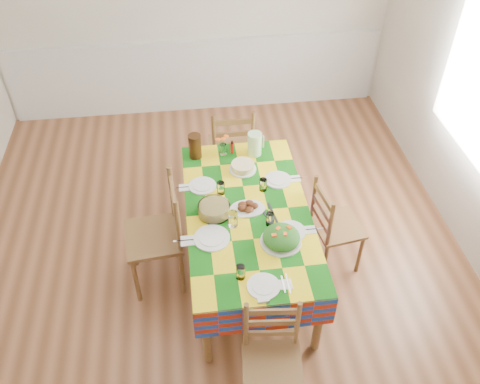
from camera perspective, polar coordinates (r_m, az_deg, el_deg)
The scene contains 22 objects.
room at distance 3.75m, azimuth -3.30°, elevation 6.51°, with size 4.58×5.08×2.78m.
wainscot at distance 6.31m, azimuth -4.91°, elevation 13.09°, with size 4.41×0.06×0.92m.
dining_table at distance 4.09m, azimuth 0.88°, elevation -2.93°, with size 0.98×1.83×0.71m.
setting_near_head at distance 3.54m, azimuth 1.81°, elevation -9.94°, with size 0.37×0.25×0.11m.
setting_left_near at distance 3.84m, azimuth -2.42°, elevation -4.41°, with size 0.50×0.30×0.13m.
setting_left_far at distance 4.22m, azimuth -3.58°, elevation 0.62°, with size 0.42×0.25×0.11m.
setting_right_near at distance 3.89m, azimuth 4.95°, elevation -3.89°, with size 0.43×0.25×0.11m.
setting_right_far at distance 4.27m, azimuth 3.75°, elevation 1.20°, with size 0.43×0.25×0.11m.
meat_platter at distance 4.03m, azimuth 0.84°, elevation -1.73°, with size 0.28×0.20×0.05m.
salad_platter at distance 3.78m, azimuth 4.65°, elevation -5.12°, with size 0.31×0.31×0.13m.
pasta_bowl at distance 3.99m, azimuth -2.93°, elevation -1.97°, with size 0.26×0.26×0.09m.
cake at distance 4.40m, azimuth 0.31°, elevation 2.84°, with size 0.24×0.24×0.07m.
serving_utensils at distance 3.99m, azimuth 3.50°, elevation -2.80°, with size 0.14×0.32×0.01m.
flower_vase at distance 4.55m, azimuth -1.93°, elevation 5.13°, with size 0.12×0.10×0.20m.
hot_sauce at distance 4.57m, azimuth -0.89°, elevation 5.08°, with size 0.03×0.03×0.13m, color red.
green_pitcher at distance 4.54m, azimuth 1.65°, elevation 5.44°, with size 0.13×0.13×0.22m, color #BCEEA8.
tea_pitcher at distance 4.52m, azimuth -5.08°, elevation 5.15°, with size 0.11×0.11×0.23m, color #321B0B.
name_card at distance 3.46m, azimuth 2.65°, elevation -12.10°, with size 0.08×0.03×0.02m, color white.
chair_near at distance 3.55m, azimuth 3.59°, elevation -18.33°, with size 0.43×0.41×0.89m.
chair_far at distance 5.05m, azimuth -0.91°, elevation 4.95°, with size 0.44×0.42×0.97m.
chair_left at distance 4.16m, azimuth -9.05°, elevation -4.87°, with size 0.48×0.50×1.05m.
chair_right at distance 4.36m, azimuth 10.41°, elevation -3.89°, with size 0.43×0.45×0.90m.
Camera 1 is at (-0.17, -3.05, 3.52)m, focal length 38.00 mm.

